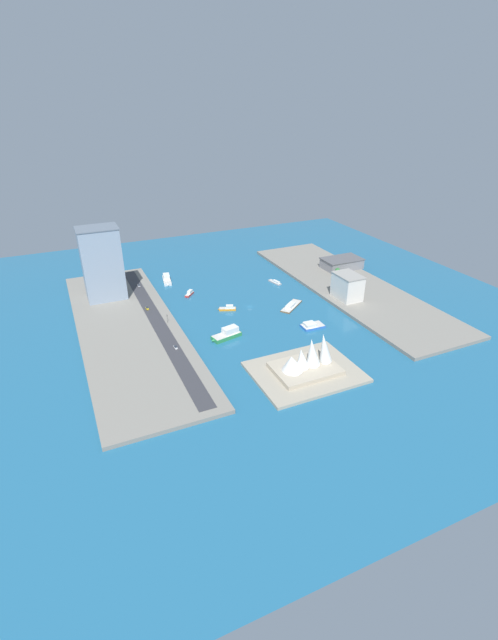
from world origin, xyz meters
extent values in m
plane|color=#23668E|center=(0.00, 0.00, 0.00)|extent=(440.00, 440.00, 0.00)
cube|color=gray|center=(-98.19, 0.00, 1.28)|extent=(70.00, 240.00, 2.57)
cube|color=gray|center=(98.19, 0.00, 1.28)|extent=(70.00, 240.00, 2.57)
cube|color=#A89E89|center=(8.55, 101.98, 1.00)|extent=(65.19, 51.11, 2.00)
cube|color=#38383D|center=(76.53, 0.00, 2.64)|extent=(10.48, 228.00, 0.15)
cube|color=orange|center=(18.84, -1.99, 0.84)|extent=(14.12, 9.06, 1.68)
cone|color=orange|center=(25.50, -4.62, 0.84)|extent=(1.96, 1.96, 1.51)
cube|color=white|center=(17.24, -1.36, 2.91)|extent=(6.68, 5.48, 2.48)
cube|color=beige|center=(18.84, -1.99, 1.73)|extent=(13.55, 8.70, 0.10)
cube|color=blue|center=(-28.30, 51.45, 0.84)|extent=(17.02, 10.47, 1.68)
cone|color=blue|center=(-37.12, 51.71, 0.84)|extent=(1.56, 1.56, 1.51)
cube|color=white|center=(-25.71, 51.37, 2.79)|extent=(8.54, 7.73, 2.22)
cube|color=beige|center=(-28.30, 51.45, 1.73)|extent=(16.34, 10.05, 0.10)
cube|color=brown|center=(-31.08, 14.00, 0.52)|extent=(26.07, 22.56, 1.05)
cone|color=brown|center=(-41.94, 5.67, 0.52)|extent=(1.32, 1.32, 0.94)
cube|color=white|center=(-29.67, 15.08, 2.14)|extent=(11.23, 10.19, 2.18)
cube|color=beige|center=(-31.08, 14.00, 1.10)|extent=(25.03, 21.66, 0.10)
cube|color=red|center=(38.06, -42.83, 0.84)|extent=(10.29, 10.75, 1.69)
cone|color=red|center=(42.21, -38.33, 0.84)|extent=(2.15, 2.15, 1.52)
cube|color=white|center=(37.07, -43.91, 2.84)|extent=(6.07, 6.24, 2.30)
cube|color=beige|center=(38.06, -42.83, 1.74)|extent=(9.88, 10.32, 0.10)
cube|color=#999EA3|center=(-42.01, -36.73, 0.64)|extent=(7.05, 15.33, 1.27)
cone|color=#999EA3|center=(-40.28, -44.31, 0.64)|extent=(1.37, 1.37, 1.14)
cube|color=white|center=(-42.50, -34.58, 2.12)|extent=(4.32, 8.32, 1.70)
cube|color=beige|center=(-42.01, -36.73, 1.32)|extent=(6.77, 14.72, 0.10)
cube|color=silver|center=(47.64, -81.29, 1.15)|extent=(10.30, 23.19, 2.30)
cone|color=silver|center=(49.60, -69.64, 1.15)|extent=(2.38, 2.38, 2.07)
cube|color=white|center=(47.22, -83.76, 4.23)|extent=(7.20, 10.83, 3.87)
cube|color=beige|center=(47.64, -81.29, 2.35)|extent=(9.89, 22.26, 0.10)
cube|color=#2D8C4C|center=(36.48, 39.91, 1.44)|extent=(22.64, 12.92, 2.88)
cone|color=#2D8C4C|center=(47.64, 42.37, 1.44)|extent=(3.09, 3.09, 2.59)
cube|color=white|center=(33.16, 39.18, 5.12)|extent=(12.11, 8.60, 4.48)
cube|color=beige|center=(36.48, 39.91, 2.93)|extent=(21.73, 12.40, 0.10)
cube|color=silver|center=(-78.58, 22.94, 12.74)|extent=(17.01, 23.84, 20.34)
cube|color=#9D9992|center=(-78.58, 22.94, 23.31)|extent=(17.69, 24.79, 0.80)
cube|color=#8C9EB2|center=(103.99, -61.78, 32.07)|extent=(31.04, 22.94, 59.01)
cube|color=slate|center=(103.99, -61.78, 61.98)|extent=(32.28, 23.85, 0.80)
cube|color=gray|center=(-116.95, -38.96, 7.11)|extent=(36.71, 22.81, 9.07)
cube|color=#59595C|center=(-116.95, -38.96, 12.04)|extent=(38.18, 23.72, 0.80)
cylinder|color=black|center=(75.60, 42.18, 3.04)|extent=(0.28, 0.65, 0.64)
cylinder|color=black|center=(74.02, 42.11, 3.04)|extent=(0.28, 0.65, 0.64)
cylinder|color=black|center=(75.47, 45.25, 3.04)|extent=(0.28, 0.65, 0.64)
cylinder|color=black|center=(73.88, 45.18, 3.04)|extent=(0.28, 0.65, 0.64)
cube|color=white|center=(74.74, 43.68, 3.38)|extent=(1.98, 4.47, 0.88)
cube|color=#262D38|center=(74.73, 43.90, 4.13)|extent=(1.68, 2.53, 0.63)
cylinder|color=black|center=(77.76, -22.94, 3.04)|extent=(0.28, 0.65, 0.64)
cylinder|color=black|center=(79.42, -22.87, 3.04)|extent=(0.28, 0.65, 0.64)
cylinder|color=black|center=(77.88, -25.96, 3.04)|extent=(0.28, 0.65, 0.64)
cylinder|color=black|center=(79.55, -25.89, 3.04)|extent=(0.28, 0.65, 0.64)
cube|color=yellow|center=(78.65, -24.42, 3.39)|extent=(2.04, 4.40, 0.89)
cube|color=#262D38|center=(78.66, -24.63, 4.12)|extent=(1.74, 2.49, 0.58)
cylinder|color=black|center=(75.70, -75.86, 3.04)|extent=(0.27, 0.65, 0.64)
cylinder|color=black|center=(73.94, -75.81, 3.04)|extent=(0.27, 0.65, 0.64)
cylinder|color=black|center=(75.80, -72.45, 3.04)|extent=(0.27, 0.65, 0.64)
cylinder|color=black|center=(74.05, -72.40, 3.04)|extent=(0.27, 0.65, 0.64)
cube|color=#B7B7BC|center=(74.87, -74.13, 3.31)|extent=(2.10, 4.94, 0.75)
cube|color=#262D38|center=(74.88, -73.89, 3.94)|extent=(1.80, 2.78, 0.49)
cylinder|color=black|center=(69.74, 4.48, 5.32)|extent=(0.18, 0.18, 5.50)
cube|color=black|center=(69.74, 4.48, 8.57)|extent=(0.36, 0.36, 1.00)
sphere|color=red|center=(69.74, 4.48, 8.92)|extent=(0.24, 0.24, 0.24)
sphere|color=yellow|center=(69.74, 4.48, 8.57)|extent=(0.24, 0.24, 0.24)
sphere|color=green|center=(69.74, 4.48, 8.22)|extent=(0.24, 0.24, 0.24)
cube|color=#BCAD93|center=(8.55, 101.98, 3.50)|extent=(39.76, 29.12, 3.00)
cone|color=white|center=(-4.40, 101.98, 15.30)|extent=(11.45, 8.05, 21.67)
cone|color=white|center=(4.28, 101.98, 14.39)|extent=(11.33, 8.96, 19.78)
cone|color=white|center=(11.57, 101.98, 11.78)|extent=(10.14, 8.23, 14.63)
cone|color=white|center=(18.38, 101.98, 9.93)|extent=(14.62, 13.72, 11.15)
cylinder|color=brown|center=(-100.95, -22.86, 4.35)|extent=(0.50, 0.50, 3.56)
sphere|color=#2D7233|center=(-100.95, -22.86, 8.05)|extent=(4.82, 4.82, 4.82)
cylinder|color=brown|center=(-107.92, -15.41, 3.89)|extent=(0.50, 0.50, 2.65)
sphere|color=#2D7233|center=(-107.92, -15.41, 7.76)|extent=(6.37, 6.37, 6.37)
camera|label=1|loc=(134.19, 294.90, 154.42)|focal=24.59mm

